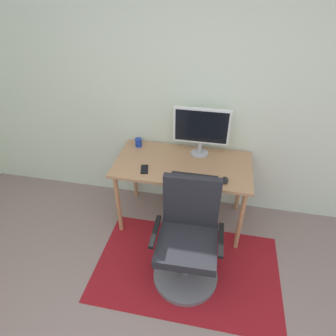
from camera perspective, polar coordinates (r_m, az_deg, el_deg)
The scene contains 9 objects.
wall_back at distance 2.97m, azimuth 3.99°, elevation 14.19°, with size 6.00×0.10×2.60m, color silver.
area_rug at distance 2.91m, azimuth 3.72°, elevation -18.97°, with size 1.71×1.06×0.01m, color maroon.
desk at distance 2.90m, azimuth 2.92°, elevation -0.33°, with size 1.34×0.70×0.76m.
monitor at distance 2.86m, azimuth 6.58°, elevation 7.87°, with size 0.55×0.18×0.50m.
keyboard at distance 2.64m, azimuth 5.16°, elevation -2.03°, with size 0.43×0.13×0.02m, color black.
computer_mouse at distance 2.64m, azimuth 11.14°, elevation -2.39°, with size 0.06×0.10×0.03m, color black.
coffee_cup at distance 3.12m, azimuth -5.83°, elevation 5.03°, with size 0.07×0.07×0.09m, color #1A36A0.
cell_phone at distance 2.76m, azimuth -4.66°, elevation -0.24°, with size 0.07×0.14×0.01m, color black.
office_chair at distance 2.58m, azimuth 3.87°, elevation -14.71°, with size 0.59×0.58×0.99m.
Camera 1 is at (0.35, -0.55, 2.36)m, focal length 30.96 mm.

